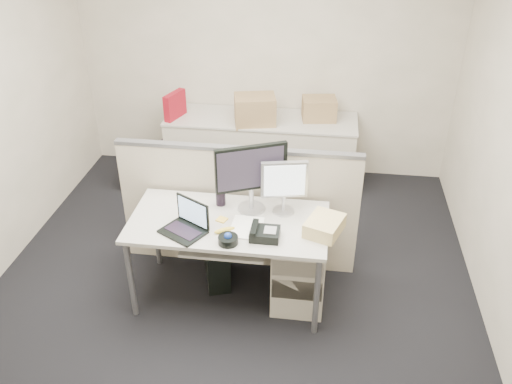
# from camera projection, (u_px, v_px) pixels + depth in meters

# --- Properties ---
(floor) EXTENTS (4.00, 4.50, 0.01)m
(floor) POSITION_uv_depth(u_px,v_px,m) (231.00, 294.00, 4.46)
(floor) COLOR black
(floor) RESTS_ON ground
(wall_back) EXTENTS (4.00, 0.02, 2.70)m
(wall_back) POSITION_uv_depth(u_px,v_px,m) (265.00, 52.00, 5.67)
(wall_back) COLOR beige
(wall_back) RESTS_ON ground
(desk) EXTENTS (1.50, 0.75, 0.73)m
(desk) POSITION_uv_depth(u_px,v_px,m) (229.00, 228.00, 4.12)
(desk) COLOR #AEACA4
(desk) RESTS_ON floor
(keyboard_tray) EXTENTS (0.62, 0.32, 0.02)m
(keyboard_tray) POSITION_uv_depth(u_px,v_px,m) (224.00, 247.00, 3.99)
(keyboard_tray) COLOR #AEACA4
(keyboard_tray) RESTS_ON desk
(drawer_pedestal) EXTENTS (0.40, 0.55, 0.65)m
(drawer_pedestal) POSITION_uv_depth(u_px,v_px,m) (299.00, 265.00, 4.27)
(drawer_pedestal) COLOR #B5AF98
(drawer_pedestal) RESTS_ON floor
(cubicle_partition) EXTENTS (2.00, 0.06, 1.10)m
(cubicle_partition) POSITION_uv_depth(u_px,v_px,m) (238.00, 209.00, 4.55)
(cubicle_partition) COLOR #BEB09B
(cubicle_partition) RESTS_ON floor
(back_counter) EXTENTS (2.00, 0.60, 0.72)m
(back_counter) POSITION_uv_depth(u_px,v_px,m) (261.00, 150.00, 5.91)
(back_counter) COLOR #B5AF98
(back_counter) RESTS_ON floor
(monitor_main) EXTENTS (0.59, 0.42, 0.55)m
(monitor_main) POSITION_uv_depth(u_px,v_px,m) (251.00, 179.00, 4.08)
(monitor_main) COLOR black
(monitor_main) RESTS_ON desk
(monitor_small) EXTENTS (0.38, 0.24, 0.43)m
(monitor_small) POSITION_uv_depth(u_px,v_px,m) (284.00, 188.00, 4.08)
(monitor_small) COLOR #B7B7BC
(monitor_small) RESTS_ON desk
(laptop) EXTENTS (0.38, 0.36, 0.23)m
(laptop) POSITION_uv_depth(u_px,v_px,m) (182.00, 220.00, 3.89)
(laptop) COLOR black
(laptop) RESTS_ON desk
(trackball) EXTENTS (0.15, 0.15, 0.06)m
(trackball) POSITION_uv_depth(u_px,v_px,m) (228.00, 240.00, 3.83)
(trackball) COLOR black
(trackball) RESTS_ON desk
(desk_phone) EXTENTS (0.21, 0.17, 0.07)m
(desk_phone) POSITION_uv_depth(u_px,v_px,m) (265.00, 234.00, 3.88)
(desk_phone) COLOR black
(desk_phone) RESTS_ON desk
(paper_stack) EXTENTS (0.24, 0.30, 0.01)m
(paper_stack) POSITION_uv_depth(u_px,v_px,m) (246.00, 228.00, 4.00)
(paper_stack) COLOR white
(paper_stack) RESTS_ON desk
(sticky_pad) EXTENTS (0.09, 0.09, 0.01)m
(sticky_pad) POSITION_uv_depth(u_px,v_px,m) (222.00, 220.00, 4.09)
(sticky_pad) COLOR yellow
(sticky_pad) RESTS_ON desk
(travel_mug) EXTENTS (0.09, 0.09, 0.16)m
(travel_mug) POSITION_uv_depth(u_px,v_px,m) (221.00, 195.00, 4.24)
(travel_mug) COLOR black
(travel_mug) RESTS_ON desk
(banana) EXTENTS (0.16, 0.12, 0.04)m
(banana) POSITION_uv_depth(u_px,v_px,m) (225.00, 230.00, 3.95)
(banana) COLOR #FFD44F
(banana) RESTS_ON desk
(cellphone) EXTENTS (0.08, 0.11, 0.01)m
(cellphone) POSITION_uv_depth(u_px,v_px,m) (245.00, 208.00, 4.22)
(cellphone) COLOR black
(cellphone) RESTS_ON desk
(manila_folders) EXTENTS (0.32, 0.36, 0.11)m
(manila_folders) POSITION_uv_depth(u_px,v_px,m) (324.00, 226.00, 3.93)
(manila_folders) COLOR #DCBD84
(manila_folders) RESTS_ON desk
(keyboard) EXTENTS (0.45, 0.25, 0.02)m
(keyboard) POSITION_uv_depth(u_px,v_px,m) (219.00, 240.00, 4.02)
(keyboard) COLOR black
(keyboard) RESTS_ON keyboard_tray
(pc_tower_desk) EXTENTS (0.31, 0.50, 0.43)m
(pc_tower_desk) POSITION_uv_depth(u_px,v_px,m) (217.00, 257.00, 4.54)
(pc_tower_desk) COLOR black
(pc_tower_desk) RESTS_ON floor
(pc_tower_spare_dark) EXTENTS (0.33, 0.53, 0.46)m
(pc_tower_spare_dark) POSITION_uv_depth(u_px,v_px,m) (161.00, 168.00, 5.85)
(pc_tower_spare_dark) COLOR black
(pc_tower_spare_dark) RESTS_ON floor
(pc_tower_spare_silver) EXTENTS (0.30, 0.50, 0.43)m
(pc_tower_spare_silver) POSITION_uv_depth(u_px,v_px,m) (139.00, 167.00, 5.88)
(pc_tower_spare_silver) COLOR #B7B7BC
(pc_tower_spare_silver) RESTS_ON floor
(cardboard_box_left) EXTENTS (0.47, 0.39, 0.31)m
(cardboard_box_left) POSITION_uv_depth(u_px,v_px,m) (255.00, 110.00, 5.55)
(cardboard_box_left) COLOR olive
(cardboard_box_left) RESTS_ON back_counter
(cardboard_box_right) EXTENTS (0.38, 0.31, 0.25)m
(cardboard_box_right) POSITION_uv_depth(u_px,v_px,m) (319.00, 110.00, 5.65)
(cardboard_box_right) COLOR olive
(cardboard_box_right) RESTS_ON back_counter
(red_binder) EXTENTS (0.17, 0.32, 0.29)m
(red_binder) POSITION_uv_depth(u_px,v_px,m) (175.00, 106.00, 5.67)
(red_binder) COLOR maroon
(red_binder) RESTS_ON back_counter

